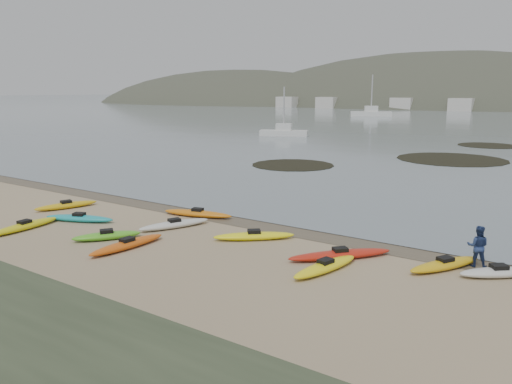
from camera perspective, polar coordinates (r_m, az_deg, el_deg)
The scene contains 6 objects.
ground at distance 25.26m, azimuth 0.00°, elevation -3.33°, with size 600.00×600.00×0.00m, color tan.
wet_sand at distance 25.02m, azimuth -0.39°, elevation -3.47°, with size 60.00×60.00×0.00m, color brown.
kayaks at distance 22.40m, azimuth -6.29°, elevation -4.91°, with size 23.96×9.28×0.34m.
person_east at distance 20.42m, azimuth 24.01°, elevation -5.69°, with size 0.77×0.60×1.58m, color navy.
kelp_mats at distance 52.14m, azimuth 18.82°, elevation 3.83°, with size 19.26×33.71×0.04m.
moored_boats at distance 103.90m, azimuth 25.24°, elevation 7.22°, with size 90.90×71.60×1.40m.
Camera 1 is at (13.79, -20.14, 6.50)m, focal length 35.00 mm.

